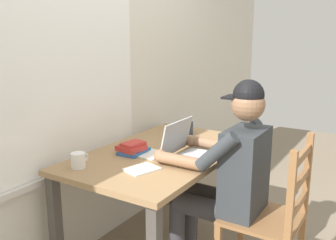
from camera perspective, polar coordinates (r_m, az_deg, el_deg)
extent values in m
cube|color=silver|center=(2.66, -9.88, 8.99)|extent=(6.00, 0.04, 2.60)
cube|color=white|center=(2.43, -14.29, 6.66)|extent=(1.16, 0.01, 1.16)
cube|color=beige|center=(2.56, -13.44, -6.81)|extent=(1.22, 0.06, 0.04)
cube|color=#9E7A51|center=(2.49, -0.88, -5.17)|extent=(1.35, 0.81, 0.03)
cube|color=#4C4742|center=(2.99, 11.65, -9.55)|extent=(0.06, 0.06, 0.69)
cube|color=#4C4742|center=(2.41, -16.84, -15.70)|extent=(0.06, 0.06, 0.69)
cube|color=#4C4742|center=(3.29, -0.17, -7.21)|extent=(0.06, 0.06, 0.69)
cube|color=#33383D|center=(2.22, 11.70, -7.73)|extent=(0.34, 0.20, 0.50)
sphere|color=#936B4C|center=(2.11, 12.19, 2.36)|extent=(0.19, 0.19, 0.19)
sphere|color=black|center=(2.10, 12.26, 3.76)|extent=(0.17, 0.17, 0.17)
cube|color=black|center=(2.13, 10.07, 3.47)|extent=(0.13, 0.10, 0.01)
cylinder|color=#38383D|center=(2.31, 5.82, -13.40)|extent=(0.13, 0.40, 0.13)
cylinder|color=#38383D|center=(2.46, 7.72, -11.76)|extent=(0.13, 0.40, 0.13)
cylinder|color=#38383D|center=(2.50, 1.39, -17.04)|extent=(0.10, 0.10, 0.45)
cylinder|color=#38383D|center=(2.64, 3.45, -15.35)|extent=(0.10, 0.10, 0.45)
cylinder|color=#33383D|center=(2.02, 7.52, -4.87)|extent=(0.10, 0.25, 0.25)
cylinder|color=#936B4C|center=(2.15, 1.82, -6.24)|extent=(0.07, 0.28, 0.07)
sphere|color=#936B4C|center=(2.22, -1.18, -5.54)|extent=(0.08, 0.08, 0.08)
cylinder|color=#33383D|center=(2.38, 11.53, -2.29)|extent=(0.10, 0.25, 0.25)
cylinder|color=#936B4C|center=(2.49, 6.46, -3.62)|extent=(0.07, 0.28, 0.07)
sphere|color=#936B4C|center=(2.54, 3.50, -3.21)|extent=(0.08, 0.08, 0.08)
cube|color=olive|center=(2.29, 14.30, -14.33)|extent=(0.42, 0.42, 0.02)
cube|color=olive|center=(2.60, 11.21, -16.23)|extent=(0.04, 0.04, 0.43)
cube|color=olive|center=(2.32, 20.62, -7.65)|extent=(0.04, 0.04, 0.48)
cube|color=olive|center=(1.97, 18.33, -11.15)|extent=(0.04, 0.04, 0.48)
cube|color=olive|center=(2.19, 19.33, -12.17)|extent=(0.36, 0.02, 0.04)
cube|color=olive|center=(2.14, 19.62, -8.76)|extent=(0.36, 0.02, 0.04)
cube|color=olive|center=(2.09, 19.91, -5.19)|extent=(0.36, 0.02, 0.04)
cube|color=#ADAFB2|center=(2.33, 4.21, -5.82)|extent=(0.33, 0.23, 0.02)
cube|color=silver|center=(2.32, 4.21, -5.60)|extent=(0.29, 0.17, 0.00)
cube|color=#ADAFB2|center=(2.36, 1.27, -2.60)|extent=(0.33, 0.06, 0.22)
cube|color=silver|center=(2.36, 1.27, -2.60)|extent=(0.29, 0.04, 0.19)
ellipsoid|color=black|center=(2.58, 7.44, -3.82)|extent=(0.06, 0.10, 0.03)
cylinder|color=white|center=(2.22, -13.62, -6.06)|extent=(0.08, 0.08, 0.09)
torus|color=white|center=(2.26, -12.65, -5.59)|extent=(0.05, 0.01, 0.05)
cylinder|color=#2D384C|center=(2.88, 3.10, -1.23)|extent=(0.08, 0.08, 0.10)
torus|color=#2D384C|center=(2.92, 3.58, -0.93)|extent=(0.05, 0.01, 0.05)
cube|color=#2D5B9E|center=(2.44, -5.25, -4.84)|extent=(0.20, 0.15, 0.02)
cube|color=#BC332D|center=(2.43, -5.68, -4.26)|extent=(0.17, 0.16, 0.03)
cube|color=#BC332D|center=(2.42, -5.39, -3.67)|extent=(0.16, 0.12, 0.02)
cube|color=white|center=(2.15, -4.02, -7.54)|extent=(0.22, 0.19, 0.01)
cube|color=silver|center=(2.41, -2.69, -5.26)|extent=(0.19, 0.17, 0.01)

